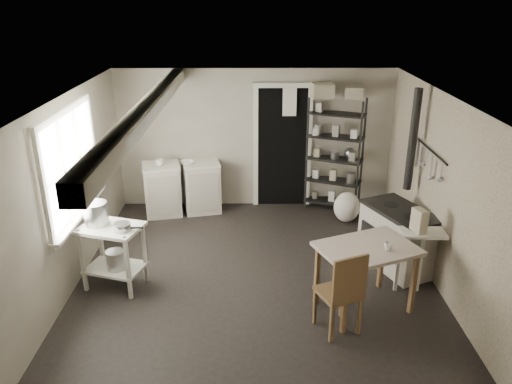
{
  "coord_description": "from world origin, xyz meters",
  "views": [
    {
      "loc": [
        -0.04,
        -5.44,
        3.41
      ],
      "look_at": [
        0.0,
        0.3,
        1.1
      ],
      "focal_mm": 35.0,
      "sensor_mm": 36.0,
      "label": 1
    }
  ],
  "objects_px": {
    "prep_table": "(114,257)",
    "base_cabinets": "(182,186)",
    "work_table": "(364,279)",
    "chair": "(338,290)",
    "flour_sack": "(347,207)",
    "stove": "(399,236)",
    "stockpot": "(96,215)",
    "shelf_rack": "(335,154)"
  },
  "relations": [
    {
      "from": "prep_table",
      "to": "base_cabinets",
      "type": "bearing_deg",
      "value": 76.54
    },
    {
      "from": "work_table",
      "to": "chair",
      "type": "height_order",
      "value": "chair"
    },
    {
      "from": "chair",
      "to": "flour_sack",
      "type": "bearing_deg",
      "value": 54.78
    },
    {
      "from": "chair",
      "to": "flour_sack",
      "type": "relative_size",
      "value": 1.97
    },
    {
      "from": "base_cabinets",
      "to": "chair",
      "type": "relative_size",
      "value": 1.31
    },
    {
      "from": "stove",
      "to": "chair",
      "type": "distance_m",
      "value": 1.68
    },
    {
      "from": "prep_table",
      "to": "flour_sack",
      "type": "distance_m",
      "value": 3.68
    },
    {
      "from": "stockpot",
      "to": "stove",
      "type": "xyz_separation_m",
      "value": [
        3.79,
        0.39,
        -0.5
      ]
    },
    {
      "from": "shelf_rack",
      "to": "work_table",
      "type": "xyz_separation_m",
      "value": [
        -0.07,
        -2.88,
        -0.57
      ]
    },
    {
      "from": "chair",
      "to": "flour_sack",
      "type": "xyz_separation_m",
      "value": [
        0.59,
        2.72,
        -0.24
      ]
    },
    {
      "from": "stove",
      "to": "work_table",
      "type": "xyz_separation_m",
      "value": [
        -0.64,
        -0.96,
        -0.06
      ]
    },
    {
      "from": "work_table",
      "to": "flour_sack",
      "type": "height_order",
      "value": "work_table"
    },
    {
      "from": "prep_table",
      "to": "work_table",
      "type": "height_order",
      "value": "prep_table"
    },
    {
      "from": "chair",
      "to": "work_table",
      "type": "bearing_deg",
      "value": 23.16
    },
    {
      "from": "stove",
      "to": "flour_sack",
      "type": "xyz_separation_m",
      "value": [
        -0.42,
        1.38,
        -0.2
      ]
    },
    {
      "from": "base_cabinets",
      "to": "prep_table",
      "type": "bearing_deg",
      "value": -115.52
    },
    {
      "from": "prep_table",
      "to": "work_table",
      "type": "distance_m",
      "value": 3.0
    },
    {
      "from": "stove",
      "to": "base_cabinets",
      "type": "bearing_deg",
      "value": 125.96
    },
    {
      "from": "base_cabinets",
      "to": "flour_sack",
      "type": "distance_m",
      "value": 2.68
    },
    {
      "from": "stove",
      "to": "flour_sack",
      "type": "bearing_deg",
      "value": 83.31
    },
    {
      "from": "base_cabinets",
      "to": "shelf_rack",
      "type": "bearing_deg",
      "value": -9.18
    },
    {
      "from": "stockpot",
      "to": "prep_table",
      "type": "bearing_deg",
      "value": -21.68
    },
    {
      "from": "work_table",
      "to": "chair",
      "type": "bearing_deg",
      "value": -133.79
    },
    {
      "from": "shelf_rack",
      "to": "work_table",
      "type": "height_order",
      "value": "shelf_rack"
    },
    {
      "from": "shelf_rack",
      "to": "stove",
      "type": "xyz_separation_m",
      "value": [
        0.58,
        -1.92,
        -0.51
      ]
    },
    {
      "from": "shelf_rack",
      "to": "work_table",
      "type": "distance_m",
      "value": 2.93
    },
    {
      "from": "stockpot",
      "to": "flour_sack",
      "type": "relative_size",
      "value": 0.62
    },
    {
      "from": "stockpot",
      "to": "chair",
      "type": "xyz_separation_m",
      "value": [
        2.78,
        -0.95,
        -0.45
      ]
    },
    {
      "from": "prep_table",
      "to": "work_table",
      "type": "bearing_deg",
      "value": -9.45
    },
    {
      "from": "shelf_rack",
      "to": "chair",
      "type": "relative_size",
      "value": 1.92
    },
    {
      "from": "base_cabinets",
      "to": "flour_sack",
      "type": "bearing_deg",
      "value": -20.93
    },
    {
      "from": "stove",
      "to": "work_table",
      "type": "distance_m",
      "value": 1.16
    },
    {
      "from": "base_cabinets",
      "to": "shelf_rack",
      "type": "xyz_separation_m",
      "value": [
        2.49,
        0.12,
        0.49
      ]
    },
    {
      "from": "prep_table",
      "to": "flour_sack",
      "type": "relative_size",
      "value": 1.64
    },
    {
      "from": "prep_table",
      "to": "stockpot",
      "type": "relative_size",
      "value": 2.67
    },
    {
      "from": "prep_table",
      "to": "base_cabinets",
      "type": "relative_size",
      "value": 0.64
    },
    {
      "from": "work_table",
      "to": "prep_table",
      "type": "bearing_deg",
      "value": 170.55
    },
    {
      "from": "stove",
      "to": "chair",
      "type": "xyz_separation_m",
      "value": [
        -1.01,
        -1.34,
        0.04
      ]
    },
    {
      "from": "prep_table",
      "to": "stove",
      "type": "distance_m",
      "value": 3.64
    },
    {
      "from": "shelf_rack",
      "to": "prep_table",
      "type": "bearing_deg",
      "value": -118.92
    },
    {
      "from": "prep_table",
      "to": "stove",
      "type": "height_order",
      "value": "stove"
    },
    {
      "from": "stockpot",
      "to": "work_table",
      "type": "xyz_separation_m",
      "value": [
        3.14,
        -0.56,
        -0.56
      ]
    }
  ]
}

